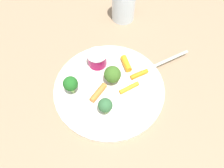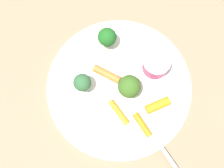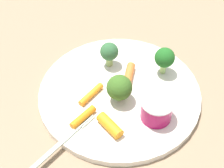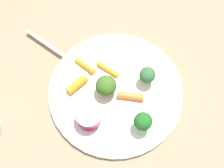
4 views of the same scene
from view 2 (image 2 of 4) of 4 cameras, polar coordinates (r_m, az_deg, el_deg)
ground_plane at (r=0.61m, az=1.22°, el=-0.80°), size 2.40×2.40×0.00m
plate at (r=0.61m, az=1.24°, el=-0.66°), size 0.27×0.27×0.01m
sauce_cup at (r=0.60m, az=7.70°, el=3.44°), size 0.05×0.05×0.04m
broccoli_floret_0 at (r=0.57m, az=3.04°, el=-0.44°), size 0.04×0.04×0.05m
broccoli_floret_1 at (r=0.60m, az=-0.86°, el=8.17°), size 0.03×0.03×0.05m
broccoli_floret_2 at (r=0.58m, az=-5.20°, el=0.21°), size 0.03×0.03×0.05m
carrot_stick_0 at (r=0.59m, az=1.19°, el=-4.97°), size 0.02×0.05×0.01m
carrot_stick_1 at (r=0.59m, az=5.32°, el=-7.11°), size 0.02×0.05×0.01m
carrot_stick_2 at (r=0.59m, az=7.98°, el=-3.70°), size 0.05×0.03×0.02m
carrot_stick_3 at (r=0.60m, az=-1.29°, el=1.44°), size 0.03×0.05×0.01m
fork at (r=0.59m, az=9.64°, el=-12.25°), size 0.04×0.17×0.00m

